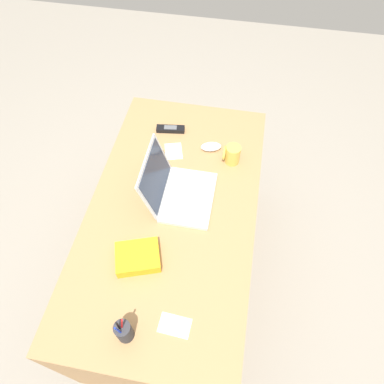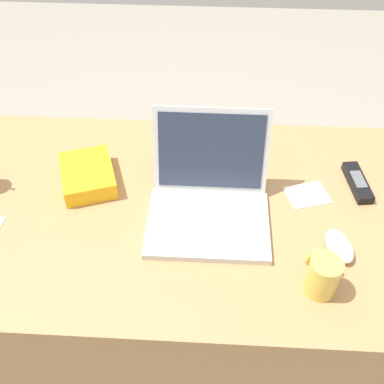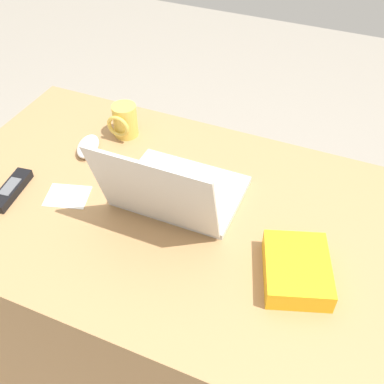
{
  "view_description": "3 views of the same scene",
  "coord_description": "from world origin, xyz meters",
  "px_view_note": "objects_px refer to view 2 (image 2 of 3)",
  "views": [
    {
      "loc": [
        -0.84,
        -0.25,
        2.14
      ],
      "look_at": [
        0.08,
        -0.08,
        0.79
      ],
      "focal_mm": 32.91,
      "sensor_mm": 36.0,
      "label": 1
    },
    {
      "loc": [
        0.07,
        -0.86,
        1.68
      ],
      "look_at": [
        0.03,
        -0.02,
        0.83
      ],
      "focal_mm": 43.71,
      "sensor_mm": 36.0,
      "label": 2
    },
    {
      "loc": [
        -0.3,
        0.75,
        1.6
      ],
      "look_at": [
        0.03,
        -0.03,
        0.8
      ],
      "focal_mm": 43.02,
      "sensor_mm": 36.0,
      "label": 3
    }
  ],
  "objects_px": {
    "laptop": "(209,199)",
    "snack_bag": "(88,175)",
    "computer_mouse": "(339,246)",
    "cordless_phone": "(357,182)",
    "coffee_mug_white": "(323,275)"
  },
  "relations": [
    {
      "from": "laptop",
      "to": "snack_bag",
      "type": "distance_m",
      "value": 0.36
    },
    {
      "from": "laptop",
      "to": "snack_bag",
      "type": "relative_size",
      "value": 1.75
    },
    {
      "from": "computer_mouse",
      "to": "laptop",
      "type": "bearing_deg",
      "value": 145.65
    },
    {
      "from": "laptop",
      "to": "cordless_phone",
      "type": "distance_m",
      "value": 0.44
    },
    {
      "from": "computer_mouse",
      "to": "cordless_phone",
      "type": "bearing_deg",
      "value": 53.13
    },
    {
      "from": "computer_mouse",
      "to": "snack_bag",
      "type": "height_order",
      "value": "snack_bag"
    },
    {
      "from": "computer_mouse",
      "to": "coffee_mug_white",
      "type": "height_order",
      "value": "coffee_mug_white"
    },
    {
      "from": "cordless_phone",
      "to": "snack_bag",
      "type": "distance_m",
      "value": 0.77
    },
    {
      "from": "coffee_mug_white",
      "to": "snack_bag",
      "type": "xyz_separation_m",
      "value": [
        -0.61,
        0.32,
        -0.03
      ]
    },
    {
      "from": "computer_mouse",
      "to": "snack_bag",
      "type": "xyz_separation_m",
      "value": [
        -0.68,
        0.21,
        0.01
      ]
    },
    {
      "from": "laptop",
      "to": "coffee_mug_white",
      "type": "bearing_deg",
      "value": -40.18
    },
    {
      "from": "coffee_mug_white",
      "to": "cordless_phone",
      "type": "relative_size",
      "value": 0.65
    },
    {
      "from": "laptop",
      "to": "snack_bag",
      "type": "xyz_separation_m",
      "value": [
        -0.35,
        0.1,
        -0.03
      ]
    },
    {
      "from": "cordless_phone",
      "to": "snack_bag",
      "type": "height_order",
      "value": "snack_bag"
    },
    {
      "from": "laptop",
      "to": "cordless_phone",
      "type": "xyz_separation_m",
      "value": [
        0.42,
        0.13,
        -0.04
      ]
    }
  ]
}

